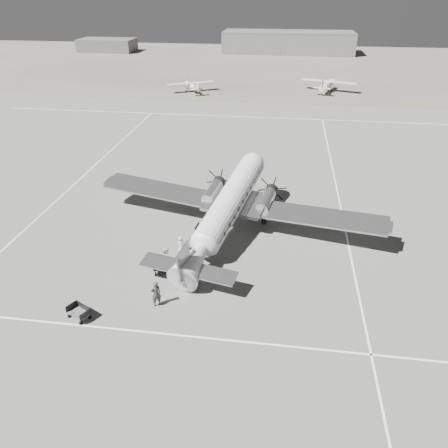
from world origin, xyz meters
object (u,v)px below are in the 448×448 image
Objects in this scene: shed_secondary at (107,45)px; light_plane_right at (328,86)px; passenger at (181,244)px; hangar_main at (288,42)px; baggage_cart_far at (79,313)px; light_plane_left at (192,87)px; baggage_cart_near at (163,266)px; ramp_agent at (167,257)px; ground_crew at (156,294)px; dc3_airliner at (227,209)px.

shed_secondary is 86.99m from light_plane_right.
hangar_main is at bearing -28.17° from passenger.
baggage_cart_far is at bearing -95.39° from hangar_main.
light_plane_right is at bearing -21.47° from light_plane_left.
light_plane_left is 62.83m from passenger.
light_plane_right reaches higher than baggage_cart_far.
ramp_agent reaches higher than baggage_cart_near.
baggage_cart_near is 4.23m from ground_crew.
ramp_agent is 1.26× the size of passenger.
light_plane_right is at bearing 101.94° from baggage_cart_far.
light_plane_left is 28.84m from light_plane_right.
ramp_agent is at bearing -112.14° from dc3_airliner.
hangar_main is 24.68× the size of baggage_cart_near.
dc3_airliner is (-3.96, -120.46, -0.62)m from hangar_main.
shed_secondary is at bearing -175.24° from hangar_main.
baggage_cart_far is (-8.62, -12.83, -2.22)m from dc3_airliner.
ground_crew is (4.94, 2.10, 0.57)m from baggage_cart_far.
shed_secondary is 136.63m from ground_crew.
ramp_agent is (4.50, 6.98, 0.47)m from baggage_cart_far.
shed_secondary is at bearing 97.41° from baggage_cart_near.
light_plane_right is (69.18, -52.73, -0.76)m from shed_secondary.
light_plane_left is 6.98× the size of passenger.
hangar_main is 4.07× the size of light_plane_left.
hangar_main is at bearing 42.37° from light_plane_left.
ramp_agent reaches higher than baggage_cart_far.
baggage_cart_near is at bearing 142.27° from passenger.
light_plane_left reaches higher than baggage_cart_far.
shed_secondary is 9.69× the size of ramp_agent.
baggage_cart_far is 10.66m from passenger.
light_plane_left is at bearing 84.12° from baggage_cart_near.
hangar_main reaches higher than dc3_airliner.
ramp_agent is (0.17, 0.74, 0.45)m from baggage_cart_near.
hangar_main is at bearing -130.58° from ground_crew.
light_plane_left is at bearing -2.70° from ramp_agent.
baggage_cart_near is 3.23m from passenger.
light_plane_left is at bearing -117.64° from ground_crew.
hangar_main is 2.33× the size of shed_secondary.
dc3_airliner reaches higher than passenger.
baggage_cart_near reaches higher than baggage_cart_far.
dc3_airliner is at bearing -47.82° from ramp_agent.
hangar_main reaches higher than passenger.
shed_secondary is 128.34m from dc3_airliner.
light_plane_left is 65.08m from ramp_agent.
light_plane_right is (13.14, 62.73, -1.44)m from dc3_airliner.
dc3_airliner is 5.33m from passenger.
light_plane_right is (28.49, 4.47, 0.17)m from light_plane_left.
passenger is at bearing -109.56° from light_plane_left.
shed_secondary is 70.20m from light_plane_left.
passenger is at bearing -93.47° from hangar_main.
baggage_cart_near is at bearing -118.82° from ground_crew.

